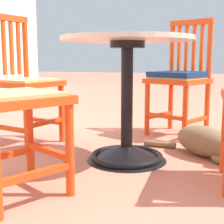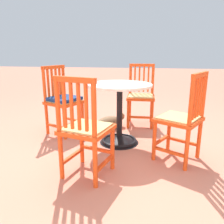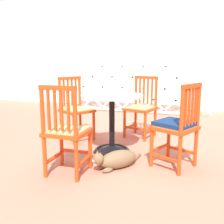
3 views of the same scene
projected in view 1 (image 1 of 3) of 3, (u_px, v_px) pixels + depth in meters
ground_plane at (165, 160)px, 2.03m from camera, size 24.00×24.00×0.00m
cafe_table at (127, 114)px, 1.99m from camera, size 0.76×0.76×0.73m
orange_chair_facing_out at (23, 83)px, 2.37m from camera, size 0.49×0.49×0.91m
orange_chair_by_planter at (7, 100)px, 1.43m from camera, size 0.55×0.55×0.91m
orange_chair_at_corner at (180, 79)px, 2.65m from camera, size 0.53×0.53×0.91m
tabby_cat at (209, 142)px, 2.07m from camera, size 0.45×0.66×0.23m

